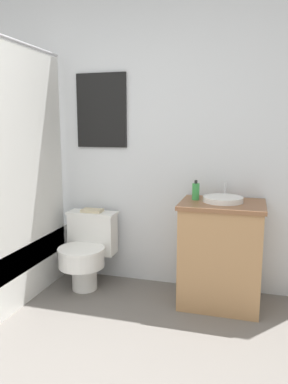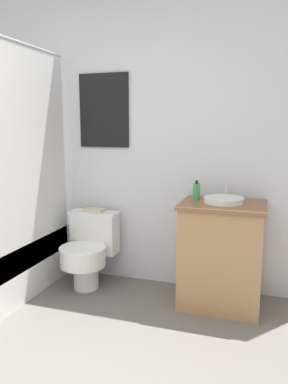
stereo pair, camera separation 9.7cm
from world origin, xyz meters
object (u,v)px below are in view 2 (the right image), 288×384
Objects in this scene: toilet at (89,248)px; book_on_tank at (94,210)px; soap_bottle at (197,192)px; sink at (224,200)px.

book_on_tank is at bearing 90.00° from toilet.
book_on_tank is at bearing 174.95° from soap_bottle.
sink reaches higher than toilet.
toilet is at bearing -90.00° from book_on_tank.
book_on_tank is (-1.13, 0.11, -0.18)m from sink.
soap_bottle reaches higher than toilet.
soap_bottle reaches higher than book_on_tank.
book_on_tank reaches higher than toilet.
soap_bottle is 0.86× the size of book_on_tank.
book_on_tank is at bearing 174.58° from sink.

